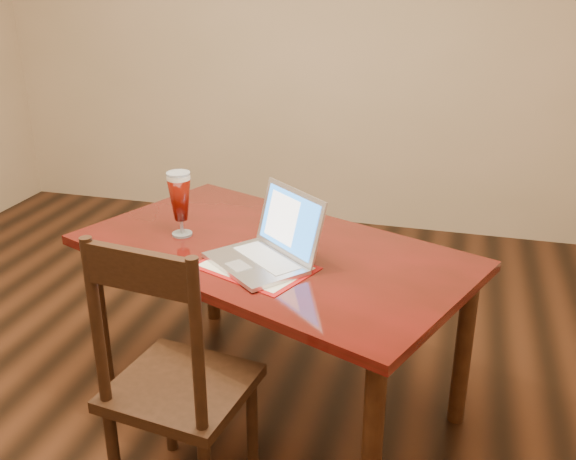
# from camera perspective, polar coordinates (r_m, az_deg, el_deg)

# --- Properties ---
(ground) EXTENTS (5.00, 5.00, 0.00)m
(ground) POSITION_cam_1_polar(r_m,az_deg,el_deg) (2.74, -12.12, -17.49)
(ground) COLOR black
(ground) RESTS_ON ground
(dining_table) EXTENTS (1.73, 1.37, 0.98)m
(dining_table) POSITION_cam_1_polar(r_m,az_deg,el_deg) (2.54, -1.70, -3.16)
(dining_table) COLOR #550D0B
(dining_table) RESTS_ON ground
(dining_chair) EXTENTS (0.48, 0.47, 1.02)m
(dining_chair) POSITION_cam_1_polar(r_m,az_deg,el_deg) (2.17, -10.02, -13.38)
(dining_chair) COLOR black
(dining_chair) RESTS_ON ground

